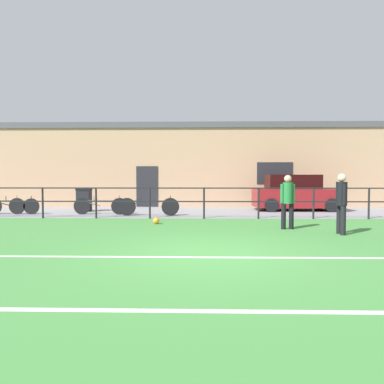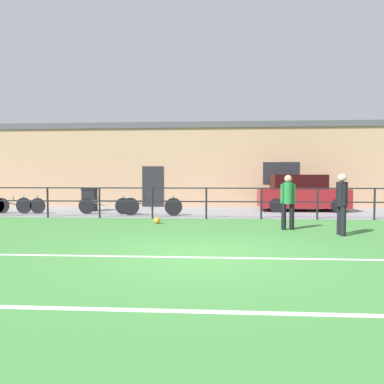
{
  "view_description": "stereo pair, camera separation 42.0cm",
  "coord_description": "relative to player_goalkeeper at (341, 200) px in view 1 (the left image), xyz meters",
  "views": [
    {
      "loc": [
        -0.14,
        -6.84,
        1.5
      ],
      "look_at": [
        -0.39,
        3.84,
        1.07
      ],
      "focal_mm": 32.74,
      "sensor_mm": 36.0,
      "label": 1
    },
    {
      "loc": [
        0.28,
        -6.82,
        1.5
      ],
      "look_at": [
        -0.39,
        3.84,
        1.07
      ],
      "focal_mm": 32.74,
      "sensor_mm": 36.0,
      "label": 2
    }
  ],
  "objects": [
    {
      "name": "pavement_strip",
      "position": [
        -3.61,
        5.99,
        -0.91
      ],
      "size": [
        48.0,
        5.0,
        0.02
      ],
      "primitive_type": "cube",
      "color": "gray",
      "rests_on": "ground"
    },
    {
      "name": "soccer_ball_match",
      "position": [
        -5.19,
        1.97,
        -0.81
      ],
      "size": [
        0.21,
        0.21,
        0.21
      ],
      "primitive_type": "sphere",
      "color": "orange",
      "rests_on": "ground"
    },
    {
      "name": "trash_bin_0",
      "position": [
        -8.88,
        5.95,
        -0.38
      ],
      "size": [
        0.6,
        0.51,
        1.03
      ],
      "color": "black",
      "rests_on": "pavement_strip"
    },
    {
      "name": "clubhouse_facade",
      "position": [
        -3.61,
        9.69,
        1.27
      ],
      "size": [
        28.0,
        2.56,
        4.35
      ],
      "color": "tan",
      "rests_on": "ground"
    },
    {
      "name": "parked_car_red",
      "position": [
        0.6,
        6.72,
        -0.13
      ],
      "size": [
        3.83,
        1.83,
        1.63
      ],
      "color": "maroon",
      "rests_on": "pavement_strip"
    },
    {
      "name": "player_striker",
      "position": [
        -1.19,
        0.93,
        -0.02
      ],
      "size": [
        0.43,
        0.28,
        1.58
      ],
      "rotation": [
        0.0,
        0.0,
        0.09
      ],
      "color": "black",
      "rests_on": "ground"
    },
    {
      "name": "player_goalkeeper",
      "position": [
        0.0,
        0.0,
        0.0
      ],
      "size": [
        0.28,
        0.44,
        1.61
      ],
      "rotation": [
        0.0,
        0.0,
        4.74
      ],
      "color": "black",
      "rests_on": "ground"
    },
    {
      "name": "perimeter_fence",
      "position": [
        -3.61,
        3.49,
        -0.17
      ],
      "size": [
        36.07,
        0.07,
        1.15
      ],
      "color": "black",
      "rests_on": "ground"
    },
    {
      "name": "bicycle_parked_2",
      "position": [
        -7.79,
        4.69,
        -0.55
      ],
      "size": [
        2.2,
        0.04,
        0.77
      ],
      "color": "black",
      "rests_on": "pavement_strip"
    },
    {
      "name": "ground",
      "position": [
        -3.61,
        -2.51,
        -0.94
      ],
      "size": [
        60.0,
        44.0,
        0.04
      ],
      "primitive_type": "cube",
      "color": "#42843D"
    },
    {
      "name": "bicycle_parked_1",
      "position": [
        -11.41,
        4.69,
        -0.56
      ],
      "size": [
        2.2,
        0.04,
        0.75
      ],
      "color": "black",
      "rests_on": "pavement_strip"
    },
    {
      "name": "field_line_hash",
      "position": [
        -3.61,
        -5.47,
        -0.91
      ],
      "size": [
        36.0,
        0.11,
        0.0
      ],
      "primitive_type": "cube",
      "color": "white",
      "rests_on": "ground"
    },
    {
      "name": "bicycle_parked_0",
      "position": [
        -5.78,
        4.32,
        -0.53
      ],
      "size": [
        2.41,
        0.04,
        0.79
      ],
      "color": "black",
      "rests_on": "pavement_strip"
    },
    {
      "name": "field_line_touchline",
      "position": [
        -3.61,
        -2.79,
        -0.91
      ],
      "size": [
        36.0,
        0.11,
        0.0
      ],
      "primitive_type": "cube",
      "color": "white",
      "rests_on": "ground"
    }
  ]
}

